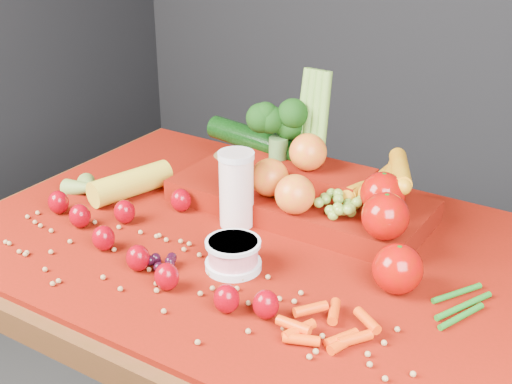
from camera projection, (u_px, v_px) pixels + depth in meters
The scene contains 12 objects.
table at pixel (250, 286), 1.38m from camera, with size 1.10×0.80×0.75m.
red_cloth at pixel (250, 241), 1.34m from camera, with size 1.05×0.75×0.01m, color #6A0A03.
milk_glass at pixel (236, 186), 1.36m from camera, with size 0.07×0.07×0.15m.
yogurt_bowl at pixel (233, 254), 1.23m from camera, with size 0.10×0.10×0.05m.
strawberry_scatter at pixel (141, 234), 1.30m from camera, with size 0.58×0.28×0.05m.
dark_grape_cluster at pixel (159, 260), 1.24m from camera, with size 0.06×0.05×0.03m, color black, non-canonical shape.
soybean_scatter at pixel (184, 285), 1.18m from camera, with size 0.84×0.24×0.01m, color #A17945, non-canonical shape.
corn_ear at pixel (103, 187), 1.49m from camera, with size 0.23×0.26×0.06m.
potato at pixel (231, 162), 1.59m from camera, with size 0.09×0.07×0.06m, color brown.
baby_carrot_pile at pixel (326, 327), 1.06m from camera, with size 0.17×0.17×0.03m, color #E03A07, non-canonical shape.
green_bean_pile at pixel (461, 305), 1.13m from camera, with size 0.14×0.12×0.01m, color #166217, non-canonical shape.
produce_mound at pixel (313, 186), 1.40m from camera, with size 0.61×0.36×0.27m.
Camera 1 is at (0.65, -0.98, 1.41)m, focal length 50.00 mm.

